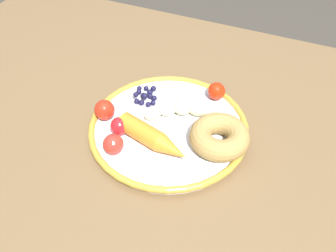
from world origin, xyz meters
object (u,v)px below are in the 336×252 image
donut (219,137)px  blueberry_pile (146,96)px  tomato_near (105,110)px  dining_table (162,169)px  carrot_orange (153,139)px  tomato_mid (120,126)px  tomato_far (113,144)px  banana (183,110)px  tomato_extra (216,91)px  plate (168,127)px

donut → blueberry_pile: donut is taller
donut → tomato_near: same height
dining_table → carrot_orange: (0.01, 0.02, 0.10)m
tomato_mid → tomato_far: bearing=105.3°
banana → tomato_mid: (0.09, 0.09, 0.00)m
tomato_far → tomato_extra: 0.23m
tomato_far → tomato_extra: (-0.12, -0.20, -0.00)m
blueberry_pile → tomato_far: 0.15m
dining_table → tomato_far: tomato_far is taller
blueberry_pile → tomato_extra: bearing=-156.1°
banana → blueberry_pile: 0.09m
plate → tomato_near: bearing=12.3°
blueberry_pile → tomato_near: (0.04, 0.08, 0.01)m
donut → blueberry_pile: bearing=-19.5°
plate → tomato_extra: (-0.06, -0.11, 0.02)m
dining_table → plate: 0.09m
donut → blueberry_pile: size_ratio=1.75×
plate → carrot_orange: carrot_orange is taller
carrot_orange → tomato_extra: same height
tomato_extra → tomato_mid: bearing=51.2°
carrot_orange → tomato_mid: (0.07, -0.00, -0.00)m
dining_table → plate: (0.00, -0.03, 0.08)m
plate → donut: donut is taller
tomato_far → banana: bearing=-119.7°
banana → blueberry_pile: (0.08, -0.02, -0.01)m
tomato_mid → tomato_extra: size_ratio=0.95×
dining_table → plate: size_ratio=4.36×
donut → tomato_extra: size_ratio=3.01×
banana → tomato_mid: 0.12m
tomato_far → tomato_near: bearing=-50.0°
banana → blueberry_pile: bearing=-11.0°
carrot_orange → tomato_mid: size_ratio=4.39×
banana → carrot_orange: (0.02, 0.09, 0.00)m
donut → tomato_near: size_ratio=2.74×
tomato_mid → tomato_near: bearing=-28.1°
banana → tomato_near: 0.14m
donut → tomato_mid: size_ratio=3.17×
carrot_orange → plate: bearing=-94.2°
donut → tomato_extra: donut is taller
blueberry_pile → tomato_mid: size_ratio=1.81×
dining_table → blueberry_pile: size_ratio=21.60×
plate → tomato_extra: size_ratio=8.51×
donut → tomato_far: bearing=28.4°
carrot_orange → blueberry_pile: 0.13m
tomato_mid → tomato_extra: tomato_extra is taller
dining_table → tomato_mid: size_ratio=39.11×
carrot_orange → tomato_near: tomato_near is taller
carrot_orange → tomato_extra: 0.17m
tomato_near → tomato_far: 0.09m
tomato_extra → plate: bearing=63.2°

